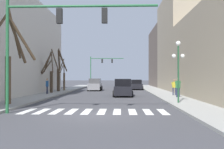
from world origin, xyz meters
The scene contains 17 objects.
ground_plane centered at (0.00, 0.00, 0.00)m, with size 240.00×240.00×0.00m, color #424247.
sidewalk_right centered at (6.47, 0.00, 0.07)m, with size 2.71×90.00×0.15m.
building_row_right centered at (10.82, 19.56, 5.98)m, with size 6.00×50.96×13.53m.
crosswalk_stripes centered at (0.00, 1.38, 0.00)m, with size 8.55×2.60×0.01m.
traffic_signal_near centered at (-2.30, 0.49, 4.76)m, with size 8.59×0.28×6.44m.
traffic_signal_far centered at (-2.81, 41.51, 4.60)m, with size 7.12×0.28×6.31m.
street_lamp_right_corner centered at (5.81, 5.33, 3.36)m, with size 0.95×0.36×4.56m.
car_parked_right_near centered at (-2.22, 24.18, 0.82)m, with size 1.98×4.33×1.77m.
car_parked_right_far centered at (3.99, 27.30, 0.74)m, with size 2.00×4.14×1.57m.
car_driving_toward_lane centered at (1.77, 13.44, 0.84)m, with size 2.05×4.26×1.82m.
pedestrian_near_right_corner centered at (6.91, 10.53, 1.22)m, with size 0.69×0.52×1.80m.
pedestrian_on_left_sidewalk centered at (7.08, 13.05, 1.11)m, with size 0.70×0.31×1.63m.
pedestrian_waiting_at_curb centered at (-6.63, 14.74, 1.16)m, with size 0.25×0.73×1.70m.
street_tree_right_far centered at (-6.42, 22.11, 2.03)m, with size 1.24×1.63×4.40m.
street_tree_right_mid centered at (-6.25, 4.18, 3.36)m, with size 2.87×3.32×6.86m.
street_tree_left_mid centered at (-6.50, 19.90, 2.54)m, with size 1.59×2.38×5.61m.
street_tree_left_far centered at (-6.78, 16.64, 2.47)m, with size 2.39×1.72×5.21m.
Camera 1 is at (1.57, -14.11, 2.09)m, focal length 42.00 mm.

